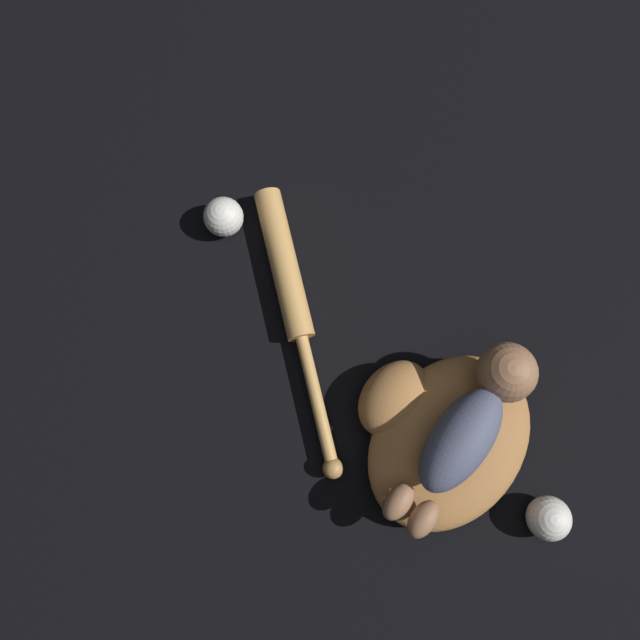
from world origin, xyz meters
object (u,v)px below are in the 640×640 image
baseball_glove (439,434)px  baseball (224,217)px  baseball_bat (291,292)px  baby_figure (472,422)px  baseball_spare (549,518)px

baseball_glove → baseball: (-0.07, 0.57, -0.01)m
baseball_glove → baseball_bat: size_ratio=0.74×
baby_figure → baseball_spare: bearing=-83.4°
baseball_bat → baseball_spare: (0.12, -0.60, 0.01)m
baseball_glove → baby_figure: (0.04, -0.01, 0.09)m
baby_figure → baseball_bat: bearing=104.0°
baseball_glove → baseball_spare: baseball_glove is taller
baby_figure → baseball: baby_figure is taller
baby_figure → baseball_glove: bearing=166.8°
baseball_glove → baby_figure: 0.10m
baby_figure → baseball: (-0.11, 0.58, -0.10)m
baseball → baseball_bat: bearing=-84.7°
baby_figure → baseball_bat: baby_figure is taller
baby_figure → baseball_spare: (0.02, -0.22, -0.10)m
baby_figure → baseball_bat: (-0.10, 0.38, -0.11)m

